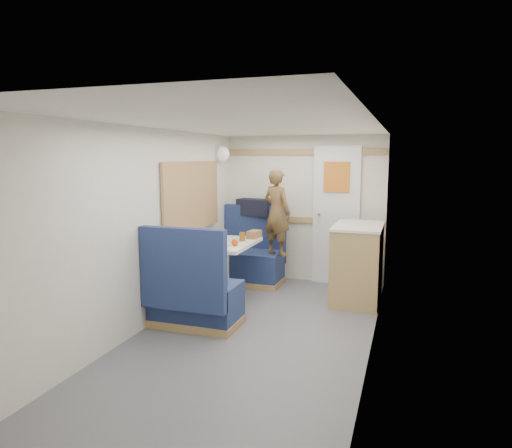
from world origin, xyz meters
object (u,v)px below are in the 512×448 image
(dinette_table, at_px, (226,255))
(dome_light, at_px, (222,154))
(salt_grinder, at_px, (223,240))
(bread_loaf, at_px, (254,234))
(bench_far, at_px, (250,261))
(galley_counter, at_px, (357,262))
(orange_fruit, at_px, (235,242))
(tray, at_px, (223,247))
(tumbler_left, at_px, (205,240))
(person, at_px, (277,212))
(bench_near, at_px, (194,298))
(beer_glass, at_px, (242,237))
(wine_glass, at_px, (225,233))
(duffel_bag, at_px, (255,207))
(pepper_grinder, at_px, (225,240))
(cheese_block, at_px, (214,243))

(dinette_table, height_order, dome_light, dome_light)
(salt_grinder, height_order, bread_loaf, salt_grinder)
(bench_far, bearing_deg, dome_light, -177.88)
(galley_counter, bearing_deg, orange_fruit, -147.22)
(tray, distance_m, tumbler_left, 0.32)
(person, distance_m, tray, 1.13)
(bench_far, bearing_deg, bench_near, -90.00)
(bench_near, xyz_separation_m, beer_glass, (0.16, 1.00, 0.47))
(wine_glass, relative_size, bread_loaf, 0.77)
(tray, bearing_deg, duffel_bag, 94.76)
(bench_near, bearing_deg, bench_far, 90.00)
(dinette_table, distance_m, dome_light, 1.51)
(bench_near, relative_size, galley_counter, 1.14)
(galley_counter, relative_size, salt_grinder, 9.97)
(duffel_bag, relative_size, tray, 1.37)
(person, bearing_deg, bench_far, 4.75)
(wine_glass, bearing_deg, orange_fruit, -43.14)
(duffel_bag, relative_size, pepper_grinder, 5.39)
(orange_fruit, bearing_deg, bench_far, 100.82)
(orange_fruit, xyz_separation_m, wine_glass, (-0.20, 0.19, 0.07))
(salt_grinder, bearing_deg, beer_glass, 54.86)
(bench_far, distance_m, pepper_grinder, 1.04)
(galley_counter, bearing_deg, dinette_table, -159.46)
(dinette_table, distance_m, salt_grinder, 0.22)
(dome_light, bearing_deg, wine_glass, -66.22)
(bench_far, xyz_separation_m, dome_light, (-0.39, -0.01, 1.45))
(bread_loaf, bearing_deg, orange_fruit, -90.97)
(wine_glass, xyz_separation_m, salt_grinder, (-0.02, -0.02, -0.08))
(salt_grinder, bearing_deg, tray, -66.77)
(bench_far, relative_size, cheese_block, 11.55)
(dinette_table, xyz_separation_m, pepper_grinder, (0.02, -0.07, 0.20))
(tray, height_order, cheese_block, cheese_block)
(duffel_bag, relative_size, orange_fruit, 6.21)
(orange_fruit, xyz_separation_m, salt_grinder, (-0.21, 0.17, -0.01))
(person, height_order, orange_fruit, person)
(bench_far, height_order, cheese_block, bench_far)
(wine_glass, bearing_deg, dome_light, 113.78)
(person, xyz_separation_m, cheese_block, (-0.45, -0.97, -0.25))
(bench_far, bearing_deg, salt_grinder, -89.97)
(wine_glass, relative_size, tumbler_left, 1.67)
(dome_light, height_order, tumbler_left, dome_light)
(bread_loaf, bearing_deg, dinette_table, -120.96)
(bench_near, distance_m, cheese_block, 0.76)
(person, relative_size, orange_fruit, 14.31)
(bench_far, xyz_separation_m, cheese_block, (-0.04, -1.12, 0.45))
(bench_near, height_order, dome_light, dome_light)
(dome_light, relative_size, tray, 0.57)
(galley_counter, distance_m, cheese_block, 1.73)
(duffel_bag, bearing_deg, person, -34.32)
(person, bearing_deg, bread_loaf, 84.80)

